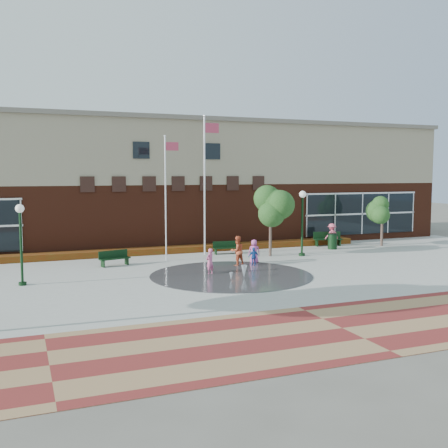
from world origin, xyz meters
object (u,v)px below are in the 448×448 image
object	(u,v)px
flagpole_left	(166,191)
flagpole_right	(205,177)
bench_left	(115,261)
child_splash	(210,261)
trash_can	(332,241)

from	to	relation	value
flagpole_left	flagpole_right	distance (m)	3.40
bench_left	child_splash	world-z (taller)	child_splash
flagpole_right	flagpole_left	bearing A→B (deg)	-159.34
bench_left	child_splash	bearing A→B (deg)	-60.89
flagpole_right	trash_can	world-z (taller)	flagpole_right
bench_left	child_splash	size ratio (longest dim) A/B	1.34
bench_left	trash_can	size ratio (longest dim) A/B	1.66
flagpole_right	child_splash	size ratio (longest dim) A/B	6.57
flagpole_left	trash_can	bearing A→B (deg)	6.41
trash_can	flagpole_right	bearing A→B (deg)	173.74
child_splash	bench_left	bearing A→B (deg)	-76.43
flagpole_right	bench_left	size ratio (longest dim) A/B	4.89
child_splash	flagpole_right	bearing A→B (deg)	-138.52
bench_left	child_splash	xyz separation A→B (m)	(4.22, -4.29, 0.40)
flagpole_right	child_splash	xyz separation A→B (m)	(-2.03, -6.41, -4.35)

